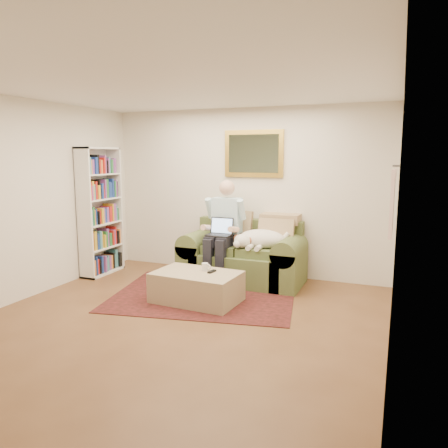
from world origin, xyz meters
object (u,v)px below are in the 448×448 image
Objects in this scene: laptop at (220,231)px; bookshelf at (100,211)px; seated_man at (222,232)px; coffee_mug at (205,267)px; sofa at (243,261)px; ottoman at (197,287)px; sleeping_dog at (262,239)px.

laptop is 2.00m from bookshelf.
seated_man is 15.11× the size of coffee_mug.
laptop is 0.84m from coffee_mug.
coffee_mug is at bearing -15.67° from bookshelf.
laptop reaches higher than sofa.
coffee_mug is at bearing 61.94° from ottoman.
sofa is 0.60m from laptop.
laptop is 1.07m from ottoman.
bookshelf reaches higher than sleeping_dog.
bookshelf is at bearing 160.72° from ottoman.
ottoman is 0.28m from coffee_mug.
seated_man reaches higher than ottoman.
sofa is at bearing 41.02° from laptop.
bookshelf is (-1.98, -0.25, 0.24)m from seated_man.
ottoman is at bearing -118.52° from sleeping_dog.
coffee_mug is at bearing -118.58° from sleeping_dog.
coffee_mug is at bearing -83.19° from seated_man.
sleeping_dog is (0.32, -0.09, 0.38)m from sofa.
sofa reaches higher than sleeping_dog.
sleeping_dog reaches higher than coffee_mug.
ottoman is 10.77× the size of coffee_mug.
ottoman is at bearing -101.88° from sofa.
seated_man is 0.60m from sleeping_dog.
sofa is 5.15× the size of laptop.
laptop is 0.32× the size of ottoman.
seated_man is at bearing 96.81° from coffee_mug.
seated_man reaches higher than laptop.
coffee_mug is at bearing -82.57° from laptop.
laptop reaches higher than sleeping_dog.
coffee_mug is 2.23m from bookshelf.
seated_man reaches higher than coffee_mug.
bookshelf reaches higher than laptop.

